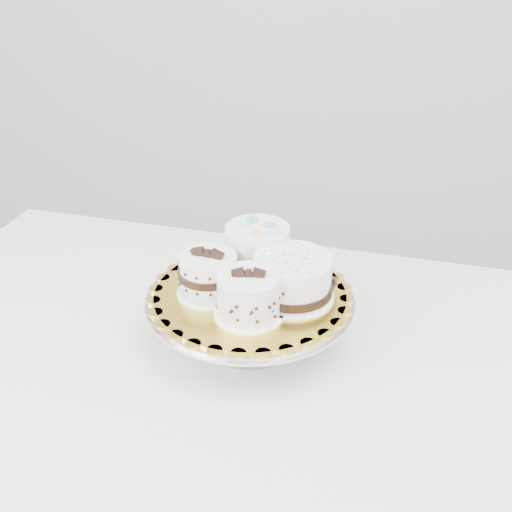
# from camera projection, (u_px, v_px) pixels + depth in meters

# --- Properties ---
(table) EXTENTS (1.30, 0.98, 0.75)m
(table) POSITION_uv_depth(u_px,v_px,m) (218.00, 391.00, 1.06)
(table) COLOR silver
(table) RESTS_ON floor
(cake_stand) EXTENTS (0.33, 0.33, 0.09)m
(cake_stand) POSITION_uv_depth(u_px,v_px,m) (250.00, 310.00, 1.02)
(cake_stand) COLOR gray
(cake_stand) RESTS_ON table
(cake_board) EXTENTS (0.39, 0.39, 0.00)m
(cake_board) POSITION_uv_depth(u_px,v_px,m) (250.00, 294.00, 1.01)
(cake_board) COLOR gold
(cake_board) RESTS_ON cake_stand
(cake_swirl) EXTENTS (0.10, 0.10, 0.08)m
(cake_swirl) POSITION_uv_depth(u_px,v_px,m) (249.00, 297.00, 0.94)
(cake_swirl) COLOR white
(cake_swirl) RESTS_ON cake_board
(cake_banded) EXTENTS (0.11, 0.11, 0.08)m
(cake_banded) POSITION_uv_depth(u_px,v_px,m) (209.00, 276.00, 0.99)
(cake_banded) COLOR white
(cake_banded) RESTS_ON cake_board
(cake_dots) EXTENTS (0.13, 0.13, 0.08)m
(cake_dots) POSITION_uv_depth(u_px,v_px,m) (257.00, 248.00, 1.05)
(cake_dots) COLOR white
(cake_dots) RESTS_ON cake_board
(cake_ribbon) EXTENTS (0.15, 0.15, 0.07)m
(cake_ribbon) POSITION_uv_depth(u_px,v_px,m) (293.00, 279.00, 0.98)
(cake_ribbon) COLOR white
(cake_ribbon) RESTS_ON cake_board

